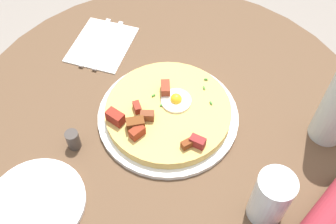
# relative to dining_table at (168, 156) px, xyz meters

# --- Properties ---
(dining_table) EXTENTS (0.93, 0.93, 0.72)m
(dining_table) POSITION_rel_dining_table_xyz_m (0.00, 0.00, 0.00)
(dining_table) COLOR brown
(dining_table) RESTS_ON ground_plane
(pizza_plate) EXTENTS (0.31, 0.31, 0.01)m
(pizza_plate) POSITION_rel_dining_table_xyz_m (-0.00, 0.00, 0.18)
(pizza_plate) COLOR white
(pizza_plate) RESTS_ON dining_table
(breakfast_pizza) EXTENTS (0.27, 0.27, 0.05)m
(breakfast_pizza) POSITION_rel_dining_table_xyz_m (-0.00, -0.00, 0.20)
(breakfast_pizza) COLOR tan
(breakfast_pizza) RESTS_ON pizza_plate
(bread_plate) EXTENTS (0.19, 0.19, 0.01)m
(bread_plate) POSITION_rel_dining_table_xyz_m (-0.16, -0.28, 0.18)
(bread_plate) COLOR white
(bread_plate) RESTS_ON dining_table
(napkin) EXTENTS (0.15, 0.18, 0.00)m
(napkin) POSITION_rel_dining_table_xyz_m (-0.24, 0.15, 0.17)
(napkin) COLOR white
(napkin) RESTS_ON dining_table
(fork) EXTENTS (0.03, 0.18, 0.00)m
(fork) POSITION_rel_dining_table_xyz_m (-0.23, 0.15, 0.18)
(fork) COLOR silver
(fork) RESTS_ON napkin
(knife) EXTENTS (0.03, 0.18, 0.00)m
(knife) POSITION_rel_dining_table_xyz_m (-0.26, 0.15, 0.18)
(knife) COLOR silver
(knife) RESTS_ON napkin
(water_glass) EXTENTS (0.07, 0.07, 0.12)m
(water_glass) POSITION_rel_dining_table_xyz_m (0.25, -0.14, 0.23)
(water_glass) COLOR silver
(water_glass) RESTS_ON dining_table
(pepper_shaker) EXTENTS (0.03, 0.03, 0.05)m
(pepper_shaker) POSITION_rel_dining_table_xyz_m (-0.15, -0.14, 0.19)
(pepper_shaker) COLOR #3F3833
(pepper_shaker) RESTS_ON dining_table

